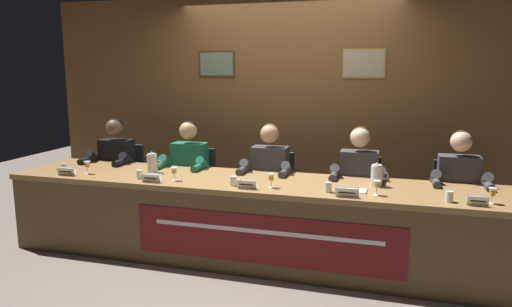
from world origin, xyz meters
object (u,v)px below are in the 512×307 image
Objects in this scene: chair_far_left at (124,185)px; chair_left at (195,190)px; water_cup_far_left at (64,168)px; water_pitcher_left_side at (152,163)px; chair_far_right at (454,211)px; water_cup_far_right at (449,197)px; water_pitcher_right_side at (377,176)px; nameplate_far_left at (67,171)px; juice_glass_far_left at (87,165)px; juice_glass_center at (271,178)px; panelist_far_left at (113,165)px; chair_right at (358,203)px; panelist_far_right at (459,187)px; water_cup_right at (328,188)px; panelist_right at (358,181)px; nameplate_right at (347,192)px; nameplate_center at (247,184)px; water_cup_center at (233,181)px; conference_table at (252,207)px; panelist_left at (187,170)px; water_cup_left at (140,175)px; nameplate_left at (151,178)px; juice_glass_right at (377,185)px; chair_center at (273,196)px; juice_glass_far_right at (492,193)px; nameplate_far_right at (477,201)px; panelist_center at (268,175)px; juice_glass_left at (174,172)px; document_stack_right at (354,190)px.

chair_far_left is 0.89m from chair_left.
water_cup_far_left is 0.40× the size of water_pitcher_left_side.
chair_far_right is at bearing 12.50° from water_cup_far_left.
water_cup_far_right is 0.40× the size of water_pitcher_right_side.
nameplate_far_left is 0.22× the size of chair_left.
juice_glass_center is at bearing -0.82° from juice_glass_far_left.
chair_far_right is 2.95m from water_pitcher_left_side.
water_cup_far_left is at bearing -103.09° from panelist_far_left.
chair_right is at bearing 0.00° from chair_left.
panelist_far_right is at bearing 77.51° from water_cup_far_right.
chair_far_left is 10.55× the size of water_cup_right.
nameplate_right is at bearing -92.22° from panelist_right.
nameplate_center is 0.16m from water_cup_center.
panelist_right is at bearing 31.82° from conference_table.
conference_table is at bearing -31.61° from panelist_left.
water_cup_center is 0.97m from water_pitcher_left_side.
water_cup_left is at bearing -162.72° from chair_far_right.
water_pitcher_right_side reaches higher than chair_far_left.
nameplate_left is 1.52× the size of juice_glass_right.
juice_glass_far_left is at bearing 38.56° from nameplate_far_left.
chair_far_right is at bearing 24.58° from water_cup_center.
chair_left is 0.89m from chair_center.
water_cup_right is (-0.39, -0.01, -0.05)m from juice_glass_right.
water_cup_center is 1.40m from chair_right.
chair_center is 7.23× the size of juice_glass_far_right.
water_cup_far_left is at bearing 178.16° from nameplate_far_right.
panelist_far_left reaches higher than juice_glass_right.
nameplate_far_right is (2.71, 0.02, -0.00)m from nameplate_left.
juice_glass_far_right is (1.92, 0.09, 0.05)m from nameplate_center.
panelist_center is at bearing 162.25° from water_pitcher_right_side.
chair_far_left reaches higher than juice_glass_center.
conference_table is 1.85m from nameplate_far_right.
chair_center is (1.05, 0.88, -0.36)m from water_cup_left.
chair_far_left is 7.23× the size of juice_glass_right.
panelist_far_left is 0.96m from chair_left.
nameplate_far_left is 1.10m from juice_glass_left.
nameplate_left is 1.75m from nameplate_right.
water_pitcher_right_side reaches higher than juice_glass_far_left.
panelist_far_left reaches higher than juice_glass_center.
nameplate_center is at bearing -3.58° from water_cup_far_left.
chair_center is at bearing 139.44° from document_stack_right.
water_pitcher_right_side reaches higher than nameplate_center.
water_cup_far_right is at bearing -28.76° from chair_center.
panelist_far_left reaches higher than juice_glass_far_right.
juice_glass_center is 1.30m from water_pitcher_left_side.
panelist_far_left is 1.37× the size of chair_right.
panelist_left reaches higher than juice_glass_left.
panelist_far_left is 2.68m from panelist_right.
nameplate_right is (0.66, -0.12, -0.05)m from juice_glass_center.
panelist_far_left reaches higher than chair_far_left.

